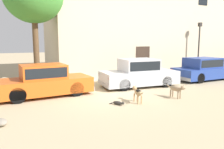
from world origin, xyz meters
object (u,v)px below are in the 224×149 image
(parked_sedan_third, at_px, (204,69))
(stray_dog_tan, at_px, (138,92))
(parked_sedan_second, at_px, (139,73))
(stray_dog_spotted, at_px, (177,89))
(street_lamp, at_px, (199,41))
(stray_cat, at_px, (118,103))
(parked_sedan_nearest, at_px, (44,81))

(parked_sedan_third, height_order, stray_dog_tan, parked_sedan_third)
(parked_sedan_second, xyz_separation_m, stray_dog_spotted, (0.12, -2.94, -0.33))
(stray_dog_spotted, bearing_deg, parked_sedan_second, 173.10)
(street_lamp, bearing_deg, stray_dog_spotted, -141.87)
(stray_dog_spotted, distance_m, street_lamp, 8.24)
(stray_dog_tan, bearing_deg, parked_sedan_second, -21.91)
(parked_sedan_second, bearing_deg, stray_dog_spotted, -83.56)
(stray_dog_spotted, height_order, stray_cat, stray_dog_spotted)
(parked_sedan_second, distance_m, street_lamp, 6.92)
(parked_sedan_nearest, distance_m, parked_sedan_third, 9.90)
(stray_dog_tan, height_order, street_lamp, street_lamp)
(parked_sedan_third, bearing_deg, parked_sedan_nearest, 179.04)
(parked_sedan_third, xyz_separation_m, stray_dog_tan, (-6.65, -2.77, -0.28))
(parked_sedan_third, relative_size, street_lamp, 1.13)
(stray_dog_spotted, bearing_deg, parked_sedan_nearest, -128.66)
(street_lamp, bearing_deg, parked_sedan_nearest, -169.96)
(street_lamp, bearing_deg, parked_sedan_second, -162.71)
(parked_sedan_nearest, xyz_separation_m, stray_dog_tan, (3.25, -2.74, -0.28))
(parked_sedan_second, height_order, stray_dog_tan, parked_sedan_second)
(parked_sedan_third, distance_m, stray_dog_tan, 7.21)
(stray_dog_tan, bearing_deg, parked_sedan_nearest, 60.64)
(parked_sedan_nearest, xyz_separation_m, parked_sedan_third, (9.90, 0.03, 0.01))
(parked_sedan_nearest, distance_m, stray_cat, 3.68)
(parked_sedan_second, height_order, parked_sedan_third, parked_sedan_second)
(stray_dog_spotted, relative_size, street_lamp, 0.27)
(parked_sedan_third, xyz_separation_m, stray_dog_spotted, (-4.75, -2.94, -0.30))
(parked_sedan_nearest, height_order, stray_dog_spotted, parked_sedan_nearest)
(parked_sedan_second, relative_size, stray_dog_tan, 4.08)
(parked_sedan_nearest, relative_size, stray_cat, 7.59)
(parked_sedan_nearest, height_order, parked_sedan_third, parked_sedan_nearest)
(parked_sedan_nearest, bearing_deg, stray_dog_tan, -43.74)
(parked_sedan_third, height_order, street_lamp, street_lamp)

